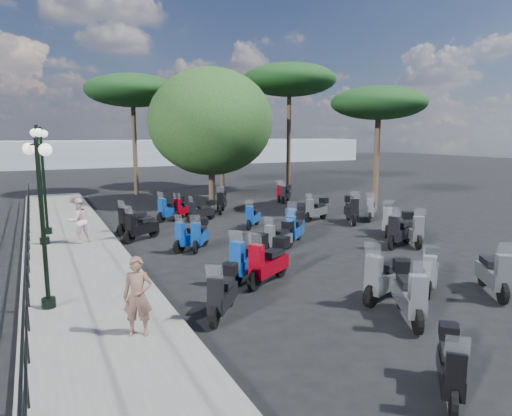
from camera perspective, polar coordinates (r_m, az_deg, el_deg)
name	(u,v)px	position (r m, az deg, el deg)	size (l,w,h in m)	color
ground	(293,252)	(15.17, 4.59, -5.47)	(120.00, 120.00, 0.00)	black
sidewalk	(74,251)	(16.08, -21.79, -5.00)	(3.00, 30.00, 0.15)	#615F5C
railing	(28,231)	(15.68, -26.65, -2.60)	(0.04, 26.04, 1.10)	black
lamp_post_0	(42,213)	(10.50, -25.20, -0.62)	(0.55, 1.01, 3.62)	black
lamp_post_1	(40,177)	(16.77, -25.40, 3.49)	(0.39, 1.17, 3.99)	black
lamp_post_2	(43,174)	(18.46, -25.04, 3.90)	(0.53, 1.13, 3.95)	black
woman	(138,296)	(8.84, -14.56, -10.64)	(0.54, 0.36, 1.49)	brown
pedestrian_far	(79,221)	(16.68, -21.30, -1.47)	(0.76, 0.59, 1.56)	beige
scooter_0	(451,368)	(7.69, 23.15, -17.87)	(1.14, 1.18, 1.19)	black
scooter_1	(269,263)	(11.92, 1.61, -6.83)	(1.65, 1.14, 1.47)	black
scooter_2	(223,294)	(9.86, -4.17, -10.70)	(1.14, 1.40, 1.32)	black
scooter_3	(200,235)	(15.45, -7.06, -3.39)	(1.01, 1.44, 1.29)	black
scooter_4	(141,228)	(17.11, -14.19, -2.40)	(1.51, 1.03, 1.37)	black
scooter_5	(171,209)	(20.70, -10.61, -0.15)	(1.51, 1.10, 1.37)	black
scooter_6	(409,295)	(10.15, 18.61, -10.22)	(1.12, 1.67, 1.48)	black
scooter_7	(385,279)	(11.14, 15.80, -8.54)	(1.80, 0.89, 1.49)	black
scooter_8	(249,259)	(12.20, -0.92, -6.42)	(1.59, 1.26, 1.48)	black
scooter_9	(191,237)	(15.36, -8.19, -3.63)	(1.48, 0.91, 1.30)	black
scooter_10	(201,211)	(20.37, -6.87, -0.42)	(1.45, 0.64, 1.18)	black
scooter_11	(182,209)	(21.10, -9.23, -0.16)	(1.13, 1.22, 1.25)	black
scooter_13	(430,272)	(12.13, 20.95, -7.46)	(1.35, 1.20, 1.31)	black
scooter_14	(279,238)	(14.93, 2.83, -3.81)	(1.45, 0.94, 1.27)	black
scooter_15	(295,229)	(16.20, 4.89, -2.66)	(1.34, 1.32, 1.36)	black
scooter_16	(253,218)	(18.83, -0.41, -1.20)	(1.12, 1.20, 1.23)	black
scooter_17	(222,202)	(22.41, -4.30, 0.72)	(1.00, 1.60, 1.39)	black
scooter_19	(494,275)	(12.47, 27.59, -7.43)	(1.13, 1.57, 1.44)	black
scooter_20	(400,232)	(16.44, 17.53, -2.93)	(1.70, 0.94, 1.45)	black
scooter_21	(371,210)	(21.07, 14.15, -0.28)	(1.21, 1.25, 1.31)	black
scooter_22	(316,210)	(20.57, 7.57, -0.23)	(1.53, 0.82, 1.28)	black
scooter_23	(282,194)	(26.24, 3.29, 1.80)	(1.22, 1.14, 1.25)	black
scooter_26	(388,221)	(18.31, 16.16, -1.52)	(1.38, 1.40, 1.43)	black
scooter_27	(413,230)	(16.88, 18.99, -2.59)	(1.01, 1.63, 1.41)	black
scooter_28	(351,210)	(20.22, 11.84, -0.30)	(1.06, 1.70, 1.47)	black
scooter_29	(286,194)	(25.78, 3.72, 1.74)	(1.23, 1.21, 1.25)	black
scooter_31	(296,221)	(17.69, 5.02, -1.64)	(1.34, 1.32, 1.36)	black
scooter_32	(133,221)	(18.41, -15.07, -1.61)	(1.51, 1.03, 1.37)	black
broadleaf_tree	(211,122)	(25.44, -5.67, 10.65)	(6.84, 6.84, 7.39)	#38281E
pine_0	(222,93)	(33.03, -4.33, 14.14)	(6.05, 6.05, 7.73)	#38281E
pine_1	(289,80)	(30.67, 4.20, 15.64)	(6.06, 6.06, 8.34)	#38281E
pine_2	(132,91)	(29.94, -15.19, 13.95)	(5.77, 5.77, 7.48)	#38281E
pine_3	(379,104)	(23.55, 15.10, 12.49)	(4.66, 4.66, 6.14)	#38281E
distant_hills	(101,153)	(58.13, -18.78, 6.50)	(70.00, 8.00, 3.00)	gray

